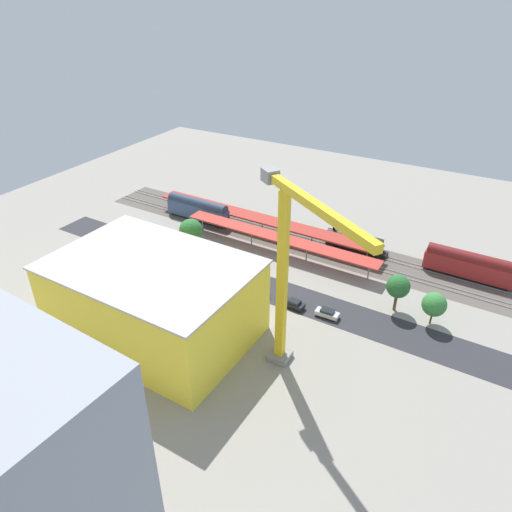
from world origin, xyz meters
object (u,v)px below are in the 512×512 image
at_px(passenger_coach, 469,265).
at_px(street_tree_1, 434,305).
at_px(parked_car_3, 233,284).
at_px(parked_car_0, 327,314).
at_px(platform_canopy_far, 262,219).
at_px(street_tree_2, 398,287).
at_px(locomotive, 357,243).
at_px(box_truck_0, 184,275).
at_px(freight_coach_far, 198,209).
at_px(tower_crane, 289,268).
at_px(platform_canopy_near, 278,238).
at_px(street_tree_0, 191,231).
at_px(traffic_light, 277,287).
at_px(parked_car_2, 260,293).
at_px(parked_car_1, 294,304).
at_px(construction_building, 154,300).

relative_size(passenger_coach, street_tree_1, 2.76).
bearing_deg(passenger_coach, parked_car_3, 33.61).
xyz_separation_m(parked_car_0, parked_car_3, (21.53, 0.28, 0.04)).
height_order(parked_car_0, parked_car_3, parked_car_3).
relative_size(platform_canopy_far, parked_car_3, 13.13).
xyz_separation_m(street_tree_1, street_tree_2, (7.18, -0.99, 1.07)).
bearing_deg(parked_car_3, locomotive, -121.82).
distance_m(passenger_coach, parked_car_3, 51.59).
bearing_deg(box_truck_0, locomotive, -131.01).
xyz_separation_m(freight_coach_far, tower_crane, (-45.86, 38.90, 16.31)).
height_order(freight_coach_far, street_tree_1, street_tree_1).
relative_size(tower_crane, box_truck_0, 3.54).
relative_size(platform_canopy_near, box_truck_0, 5.35).
distance_m(platform_canopy_far, street_tree_2, 42.47).
relative_size(passenger_coach, street_tree_0, 2.30).
relative_size(passenger_coach, parked_car_0, 4.04).
height_order(box_truck_0, street_tree_0, street_tree_0).
relative_size(street_tree_0, street_tree_1, 1.20).
relative_size(street_tree_2, traffic_light, 1.07).
distance_m(passenger_coach, street_tree_1, 20.79).
bearing_deg(traffic_light, parked_car_2, -18.26).
distance_m(street_tree_0, street_tree_2, 49.29).
distance_m(locomotive, street_tree_2, 24.63).
xyz_separation_m(platform_canopy_near, parked_car_1, (-12.89, 17.96, -3.35)).
height_order(parked_car_2, street_tree_1, street_tree_1).
bearing_deg(parked_car_3, street_tree_1, -168.48).
bearing_deg(traffic_light, tower_crane, 122.30).
height_order(construction_building, street_tree_1, construction_building).
height_order(passenger_coach, tower_crane, tower_crane).
xyz_separation_m(platform_canopy_far, passenger_coach, (-49.73, -3.07, -0.38)).
bearing_deg(parked_car_2, traffic_light, 161.74).
height_order(parked_car_2, traffic_light, traffic_light).
height_order(parked_car_0, tower_crane, tower_crane).
xyz_separation_m(passenger_coach, parked_car_0, (21.39, 28.24, -2.55)).
bearing_deg(platform_canopy_near, traffic_light, 116.56).
bearing_deg(street_tree_2, parked_car_2, 19.83).
bearing_deg(street_tree_1, parked_car_3, 11.52).
height_order(platform_canopy_far, box_truck_0, platform_canopy_far).
height_order(platform_canopy_far, parked_car_1, platform_canopy_far).
xyz_separation_m(box_truck_0, traffic_light, (-21.77, -1.74, 3.03)).
bearing_deg(tower_crane, box_truck_0, -21.89).
xyz_separation_m(parked_car_3, box_truck_0, (10.18, 3.54, 1.01)).
bearing_deg(locomotive, box_truck_0, 48.99).
height_order(platform_canopy_far, tower_crane, tower_crane).
bearing_deg(construction_building, tower_crane, -170.05).
height_order(passenger_coach, construction_building, construction_building).
xyz_separation_m(platform_canopy_far, parked_car_1, (-21.52, 25.65, -2.90)).
height_order(locomotive, parked_car_1, locomotive).
bearing_deg(parked_car_1, box_truck_0, 7.65).
distance_m(platform_canopy_far, passenger_coach, 49.83).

